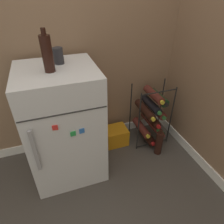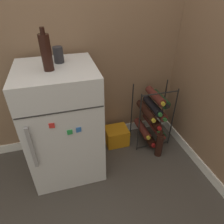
{
  "view_description": "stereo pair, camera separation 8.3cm",
  "coord_description": "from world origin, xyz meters",
  "px_view_note": "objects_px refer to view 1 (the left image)",
  "views": [
    {
      "loc": [
        -0.41,
        -1.04,
        1.45
      ],
      "look_at": [
        0.07,
        0.35,
        0.47
      ],
      "focal_mm": 32.0,
      "sensor_mm": 36.0,
      "label": 1
    },
    {
      "loc": [
        -0.33,
        -1.06,
        1.45
      ],
      "look_at": [
        0.07,
        0.35,
        0.47
      ],
      "focal_mm": 32.0,
      "sensor_mm": 36.0,
      "label": 2
    }
  ],
  "objects_px": {
    "soda_box": "(116,136)",
    "wine_rack": "(151,115)",
    "fridge_top_cup": "(58,56)",
    "loose_bottle_floor": "(159,143)",
    "mini_fridge": "(64,125)",
    "fridge_top_bottle": "(47,53)"
  },
  "relations": [
    {
      "from": "fridge_top_bottle",
      "to": "mini_fridge",
      "type": "bearing_deg",
      "value": 53.3
    },
    {
      "from": "fridge_top_bottle",
      "to": "loose_bottle_floor",
      "type": "distance_m",
      "value": 1.29
    },
    {
      "from": "mini_fridge",
      "to": "fridge_top_bottle",
      "type": "xyz_separation_m",
      "value": [
        -0.03,
        -0.04,
        0.59
      ]
    },
    {
      "from": "wine_rack",
      "to": "soda_box",
      "type": "relative_size",
      "value": 2.85
    },
    {
      "from": "wine_rack",
      "to": "loose_bottle_floor",
      "type": "bearing_deg",
      "value": -90.98
    },
    {
      "from": "fridge_top_cup",
      "to": "fridge_top_bottle",
      "type": "relative_size",
      "value": 0.42
    },
    {
      "from": "soda_box",
      "to": "loose_bottle_floor",
      "type": "xyz_separation_m",
      "value": [
        0.34,
        -0.28,
        0.04
      ]
    },
    {
      "from": "soda_box",
      "to": "wine_rack",
      "type": "bearing_deg",
      "value": -11.14
    },
    {
      "from": "soda_box",
      "to": "fridge_top_cup",
      "type": "relative_size",
      "value": 2.02
    },
    {
      "from": "soda_box",
      "to": "fridge_top_bottle",
      "type": "relative_size",
      "value": 0.84
    },
    {
      "from": "mini_fridge",
      "to": "wine_rack",
      "type": "relative_size",
      "value": 1.48
    },
    {
      "from": "fridge_top_cup",
      "to": "loose_bottle_floor",
      "type": "xyz_separation_m",
      "value": [
        0.81,
        -0.21,
        -0.88
      ]
    },
    {
      "from": "soda_box",
      "to": "fridge_top_cup",
      "type": "distance_m",
      "value": 1.03
    },
    {
      "from": "fridge_top_bottle",
      "to": "loose_bottle_floor",
      "type": "height_order",
      "value": "fridge_top_bottle"
    },
    {
      "from": "wine_rack",
      "to": "fridge_top_bottle",
      "type": "height_order",
      "value": "fridge_top_bottle"
    },
    {
      "from": "mini_fridge",
      "to": "fridge_top_bottle",
      "type": "distance_m",
      "value": 0.59
    },
    {
      "from": "fridge_top_cup",
      "to": "fridge_top_bottle",
      "type": "xyz_separation_m",
      "value": [
        -0.07,
        -0.13,
        0.06
      ]
    },
    {
      "from": "mini_fridge",
      "to": "fridge_top_bottle",
      "type": "relative_size",
      "value": 3.54
    },
    {
      "from": "loose_bottle_floor",
      "to": "soda_box",
      "type": "bearing_deg",
      "value": 140.39
    },
    {
      "from": "mini_fridge",
      "to": "wine_rack",
      "type": "height_order",
      "value": "mini_fridge"
    },
    {
      "from": "soda_box",
      "to": "fridge_top_bottle",
      "type": "xyz_separation_m",
      "value": [
        -0.54,
        -0.21,
        0.98
      ]
    },
    {
      "from": "mini_fridge",
      "to": "soda_box",
      "type": "distance_m",
      "value": 0.66
    }
  ]
}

